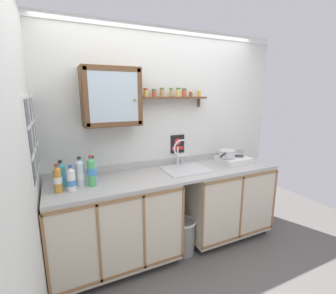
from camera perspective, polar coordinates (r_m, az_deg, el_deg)
The scene contains 21 objects.
floor at distance 2.86m, azimuth 4.38°, elevation -26.65°, with size 5.62×5.62×0.00m, color #565451.
back_wall at distance 2.88m, azimuth -2.01°, elevation 1.98°, with size 3.22×0.07×2.53m.
side_wall_left at distance 1.74m, azimuth -31.20°, elevation -7.21°, with size 0.05×3.46×2.53m, color silver.
lower_cabinet_run at distance 2.67m, azimuth -12.50°, elevation -17.83°, with size 1.29×0.63×0.92m.
lower_cabinet_run_right at distance 3.24m, azimuth 13.23°, elevation -12.29°, with size 1.09×0.63×0.92m.
countertop at distance 2.68m, azimuth 0.91°, elevation -6.42°, with size 2.58×0.65×0.03m, color #B2B2AD.
backsplash at distance 2.92m, azimuth -1.70°, elevation -3.68°, with size 2.58×0.02×0.08m, color #B2B2AD.
sink at distance 2.79m, azimuth 4.05°, elevation -5.25°, with size 0.50×0.45×0.44m.
hot_plate_stove at distance 3.17m, azimuth 15.32°, elevation -2.93°, with size 0.38×0.33×0.07m.
saucepan at distance 3.11m, azimuth 13.83°, elevation -1.50°, with size 0.34×0.29×0.09m.
bottle_detergent_teal_0 at distance 2.45m, azimuth -24.06°, elevation -6.06°, with size 0.08×0.08×0.26m.
bottle_soda_green_1 at distance 2.37m, azimuth -17.80°, elevation -5.58°, with size 0.08×0.08×0.30m.
bottle_juice_amber_2 at distance 2.33m, azimuth -24.77°, elevation -6.98°, with size 0.07×0.07×0.26m.
bottle_water_clear_3 at distance 2.41m, azimuth -20.18°, elevation -5.84°, with size 0.08×0.08×0.28m.
bottle_opaque_white_4 at distance 2.32m, azimuth -22.02°, elevation -7.24°, with size 0.07×0.07×0.24m.
bottle_water_blue_5 at distance 2.50m, azimuth -17.46°, elevation -5.29°, with size 0.08×0.08×0.26m.
wall_cabinet at distance 2.51m, azimuth -13.34°, elevation 11.51°, with size 0.57×0.28×0.58m.
spice_shelf at distance 2.81m, azimuth 1.19°, elevation 11.99°, with size 0.81×0.14×0.22m.
warning_sign at distance 2.97m, azimuth 2.27°, elevation 0.69°, with size 0.19×0.01×0.23m.
window at distance 2.24m, azimuth -29.71°, elevation 2.14°, with size 0.03×0.76×0.66m.
trash_bin at distance 2.94m, azimuth 3.77°, elevation -20.33°, with size 0.28×0.28×0.40m.
Camera 1 is at (-1.12, -1.91, 1.80)m, focal length 25.61 mm.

